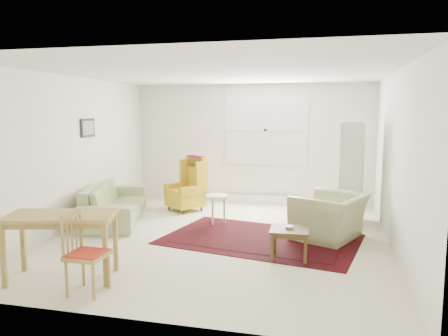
% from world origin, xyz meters
% --- Properties ---
extents(room, '(5.04, 5.54, 2.51)m').
position_xyz_m(room, '(0.02, 0.21, 1.26)').
color(room, beige).
rests_on(room, ground).
extents(rug, '(3.15, 2.34, 0.03)m').
position_xyz_m(rug, '(0.62, 0.08, 0.01)').
color(rug, black).
rests_on(rug, ground).
extents(sofa, '(1.52, 2.40, 0.90)m').
position_xyz_m(sofa, '(-2.10, 0.66, 0.45)').
color(sofa, '#92A16B').
rests_on(sofa, ground).
extents(armchair, '(1.27, 1.33, 0.82)m').
position_xyz_m(armchair, '(1.63, 0.39, 0.41)').
color(armchair, '#92A16B').
rests_on(armchair, ground).
extents(wingback_chair, '(0.89, 0.90, 1.07)m').
position_xyz_m(wingback_chair, '(-1.12, 1.68, 0.54)').
color(wingback_chair, gold).
rests_on(wingback_chair, ground).
extents(coffee_table, '(0.52, 0.52, 0.41)m').
position_xyz_m(coffee_table, '(1.13, -0.68, 0.21)').
color(coffee_table, '#422D14').
rests_on(coffee_table, ground).
extents(stool, '(0.47, 0.47, 0.51)m').
position_xyz_m(stool, '(-0.26, 0.84, 0.25)').
color(stool, white).
rests_on(stool, ground).
extents(cabinet, '(0.44, 0.74, 1.76)m').
position_xyz_m(cabinet, '(2.00, 1.46, 0.88)').
color(cabinet, silver).
rests_on(cabinet, ground).
extents(desk, '(1.33, 0.90, 0.77)m').
position_xyz_m(desk, '(-1.37, -2.00, 0.38)').
color(desk, '#A08540').
rests_on(desk, ground).
extents(desk_chair, '(0.39, 0.39, 0.88)m').
position_xyz_m(desk_chair, '(-0.86, -2.30, 0.44)').
color(desk_chair, '#A08540').
rests_on(desk_chair, ground).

